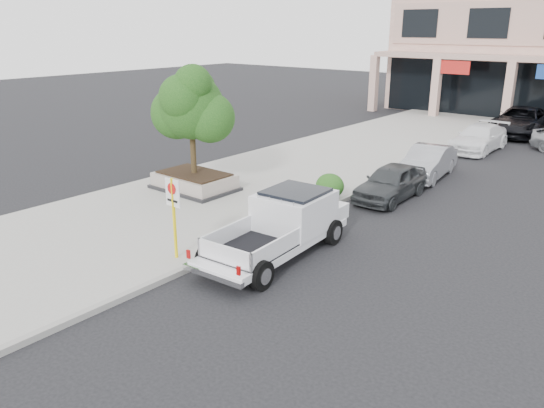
{
  "coord_description": "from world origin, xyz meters",
  "views": [
    {
      "loc": [
        8.55,
        -9.95,
        6.32
      ],
      "look_at": [
        -0.96,
        1.5,
        1.3
      ],
      "focal_mm": 35.0,
      "sensor_mm": 36.0,
      "label": 1
    }
  ],
  "objects": [
    {
      "name": "pickup_truck",
      "position": [
        -0.35,
        0.9,
        0.88
      ],
      "size": [
        2.44,
        5.7,
        1.75
      ],
      "primitive_type": null,
      "rotation": [
        0.0,
        0.0,
        0.07
      ],
      "color": "white",
      "rests_on": "ground"
    },
    {
      "name": "curb_car_c",
      "position": [
        -0.7,
        18.3,
        0.69
      ],
      "size": [
        1.97,
        4.74,
        1.37
      ],
      "primitive_type": "imported",
      "rotation": [
        0.0,
        0.0,
        -0.01
      ],
      "color": "white",
      "rests_on": "ground"
    },
    {
      "name": "planter_tree",
      "position": [
        -6.57,
        3.76,
        3.41
      ],
      "size": [
        2.9,
        2.55,
        4.0
      ],
      "color": "black",
      "rests_on": "planter"
    },
    {
      "name": "curb",
      "position": [
        -1.55,
        6.0,
        0.07
      ],
      "size": [
        0.2,
        52.0,
        0.15
      ],
      "primitive_type": "cube",
      "color": "gray",
      "rests_on": "ground"
    },
    {
      "name": "curb_car_b",
      "position": [
        -0.55,
        11.59,
        0.69
      ],
      "size": [
        1.93,
        4.34,
        1.38
      ],
      "primitive_type": "imported",
      "rotation": [
        0.0,
        0.0,
        0.11
      ],
      "color": "#96979D",
      "rests_on": "ground"
    },
    {
      "name": "sidewalk",
      "position": [
        -5.5,
        6.0,
        0.07
      ],
      "size": [
        8.0,
        52.0,
        0.15
      ],
      "primitive_type": "cube",
      "color": "gray",
      "rests_on": "ground"
    },
    {
      "name": "no_parking_sign",
      "position": [
        -2.22,
        -1.19,
        1.63
      ],
      "size": [
        0.55,
        0.09,
        2.3
      ],
      "color": "yellow",
      "rests_on": "sidewalk"
    },
    {
      "name": "ground",
      "position": [
        0.0,
        0.0,
        0.0
      ],
      "size": [
        120.0,
        120.0,
        0.0
      ],
      "primitive_type": "plane",
      "color": "black",
      "rests_on": "ground"
    },
    {
      "name": "hedge",
      "position": [
        -1.96,
        6.1,
        0.62
      ],
      "size": [
        1.1,
        0.99,
        0.93
      ],
      "primitive_type": "ellipsoid",
      "color": "#1E4814",
      "rests_on": "sidewalk"
    },
    {
      "name": "planter",
      "position": [
        -6.71,
        3.61,
        0.48
      ],
      "size": [
        3.2,
        2.2,
        0.68
      ],
      "color": "black",
      "rests_on": "sidewalk"
    },
    {
      "name": "curb_car_d",
      "position": [
        -0.28,
        24.22,
        0.84
      ],
      "size": [
        3.23,
        6.23,
        1.68
      ],
      "primitive_type": "imported",
      "rotation": [
        0.0,
        0.0,
        0.08
      ],
      "color": "black",
      "rests_on": "ground"
    },
    {
      "name": "curb_car_a",
      "position": [
        -0.35,
        7.84,
        0.67
      ],
      "size": [
        1.68,
        3.97,
        1.34
      ],
      "primitive_type": "imported",
      "rotation": [
        0.0,
        0.0,
        0.03
      ],
      "color": "#313436",
      "rests_on": "ground"
    }
  ]
}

